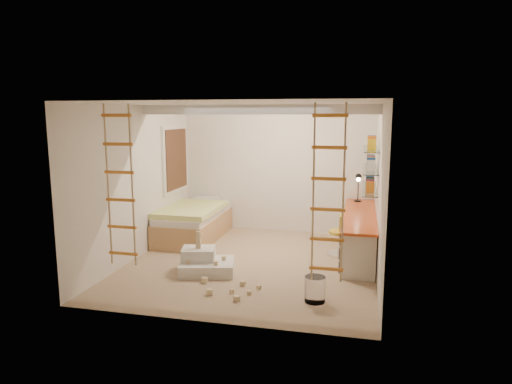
% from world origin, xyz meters
% --- Properties ---
extents(floor, '(4.50, 4.50, 0.00)m').
position_xyz_m(floor, '(0.00, 0.00, 0.00)').
color(floor, tan).
rests_on(floor, ground).
extents(ceiling_beam, '(4.00, 0.18, 0.16)m').
position_xyz_m(ceiling_beam, '(0.00, 0.30, 2.52)').
color(ceiling_beam, white).
rests_on(ceiling_beam, ceiling).
extents(window_frame, '(0.06, 1.15, 1.35)m').
position_xyz_m(window_frame, '(-1.97, 1.50, 1.55)').
color(window_frame, white).
rests_on(window_frame, wall_left).
extents(window_blind, '(0.02, 1.00, 1.20)m').
position_xyz_m(window_blind, '(-1.93, 1.50, 1.55)').
color(window_blind, '#4C2D1E').
rests_on(window_blind, window_frame).
extents(rope_ladder_left, '(0.41, 0.04, 2.13)m').
position_xyz_m(rope_ladder_left, '(-1.35, -1.75, 1.52)').
color(rope_ladder_left, orange).
rests_on(rope_ladder_left, ceiling).
extents(rope_ladder_right, '(0.41, 0.04, 2.13)m').
position_xyz_m(rope_ladder_right, '(1.35, -1.75, 1.52)').
color(rope_ladder_right, orange).
rests_on(rope_ladder_right, ceiling).
extents(waste_bin, '(0.27, 0.27, 0.34)m').
position_xyz_m(waste_bin, '(1.18, -1.35, 0.17)').
color(waste_bin, white).
rests_on(waste_bin, floor).
extents(desk, '(0.56, 2.80, 0.75)m').
position_xyz_m(desk, '(1.72, 0.86, 0.40)').
color(desk, '#C14416').
rests_on(desk, floor).
extents(shelves, '(0.25, 1.80, 0.71)m').
position_xyz_m(shelves, '(1.87, 1.13, 1.50)').
color(shelves, white).
rests_on(shelves, wall_right).
extents(bed, '(1.02, 2.00, 0.69)m').
position_xyz_m(bed, '(-1.48, 1.23, 0.33)').
color(bed, '#AD7F51').
rests_on(bed, floor).
extents(task_lamp, '(0.14, 0.36, 0.57)m').
position_xyz_m(task_lamp, '(1.67, 1.82, 1.14)').
color(task_lamp, black).
rests_on(task_lamp, desk).
extents(swivel_chair, '(0.44, 0.44, 0.72)m').
position_xyz_m(swivel_chair, '(1.39, 0.75, 0.27)').
color(swivel_chair, gold).
rests_on(swivel_chair, floor).
extents(play_platform, '(0.96, 0.83, 0.37)m').
position_xyz_m(play_platform, '(-0.62, -0.59, 0.14)').
color(play_platform, silver).
rests_on(play_platform, floor).
extents(toy_blocks, '(1.25, 1.14, 0.64)m').
position_xyz_m(toy_blocks, '(-0.27, -0.96, 0.20)').
color(toy_blocks, '#CCB284').
rests_on(toy_blocks, floor).
extents(books, '(0.14, 0.70, 0.92)m').
position_xyz_m(books, '(1.87, 1.13, 1.64)').
color(books, orange).
rests_on(books, shelves).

